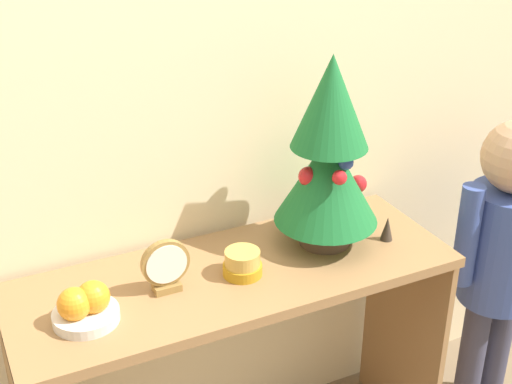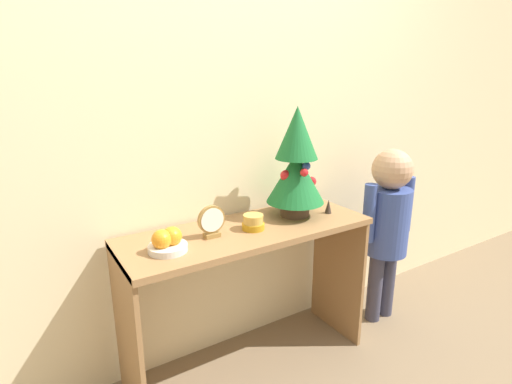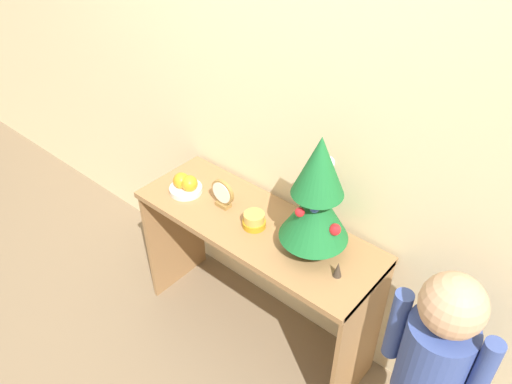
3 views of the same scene
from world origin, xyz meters
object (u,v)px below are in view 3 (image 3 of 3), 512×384
object	(u,v)px
fruit_bowl	(186,185)
singing_bowl	(254,220)
child_figure	(434,357)
desk_clock	(223,194)
figurine	(338,269)
mini_tree	(317,198)

from	to	relation	value
fruit_bowl	singing_bowl	xyz separation A→B (m)	(0.42, 0.02, -0.01)
singing_bowl	child_figure	size ratio (longest dim) A/B	0.10
desk_clock	figurine	xyz separation A→B (m)	(0.66, -0.03, -0.04)
mini_tree	child_figure	xyz separation A→B (m)	(0.62, -0.09, -0.37)
mini_tree	figurine	xyz separation A→B (m)	(0.17, -0.07, -0.23)
singing_bowl	child_figure	distance (m)	0.91
mini_tree	fruit_bowl	size ratio (longest dim) A/B	3.44
desk_clock	child_figure	xyz separation A→B (m)	(1.10, -0.05, -0.17)
mini_tree	figurine	world-z (taller)	mini_tree
fruit_bowl	figurine	world-z (taller)	fruit_bowl
singing_bowl	desk_clock	xyz separation A→B (m)	(-0.21, 0.01, 0.04)
child_figure	fruit_bowl	bearing A→B (deg)	179.31
mini_tree	singing_bowl	distance (m)	0.37
fruit_bowl	singing_bowl	distance (m)	0.42
mini_tree	fruit_bowl	bearing A→B (deg)	-174.16
singing_bowl	child_figure	xyz separation A→B (m)	(0.90, -0.04, -0.13)
figurine	fruit_bowl	bearing A→B (deg)	-179.55
figurine	child_figure	world-z (taller)	child_figure
fruit_bowl	child_figure	world-z (taller)	child_figure
fruit_bowl	child_figure	bearing A→B (deg)	-0.69
singing_bowl	mini_tree	bearing A→B (deg)	10.36
singing_bowl	fruit_bowl	bearing A→B (deg)	-177.22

